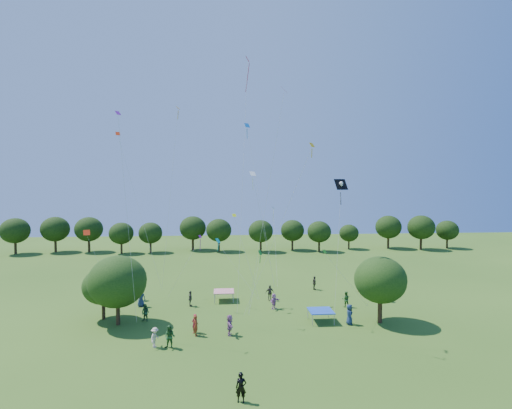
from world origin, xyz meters
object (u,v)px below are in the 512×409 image
object	(u,v)px
man_in_black	(241,387)
near_tree_east	(380,280)
tent_blue	(321,311)
pirate_kite	(341,186)
tent_red_stripe	(224,291)
red_high_kite	(246,107)
near_tree_west	(117,282)
near_tree_north	(103,286)

from	to	relation	value
man_in_black	near_tree_east	bearing A→B (deg)	48.93
tent_blue	pirate_kite	bearing A→B (deg)	23.84
tent_red_stripe	red_high_kite	distance (m)	19.92
near_tree_west	man_in_black	world-z (taller)	near_tree_west
pirate_kite	tent_blue	bearing A→B (deg)	-156.16
near_tree_west	near_tree_north	xyz separation A→B (m)	(-1.77, 1.67, -0.81)
near_tree_east	tent_blue	size ratio (longest dim) A/B	2.79
near_tree_north	tent_red_stripe	xyz separation A→B (m)	(11.41, 5.08, -2.13)
pirate_kite	man_in_black	bearing A→B (deg)	-125.74
near_tree_east	tent_blue	distance (m)	6.21
near_tree_north	pirate_kite	distance (m)	24.41
near_tree_west	red_high_kite	world-z (taller)	red_high_kite
tent_red_stripe	red_high_kite	xyz separation A→B (m)	(2.30, -2.20, 19.66)
near_tree_east	pirate_kite	size ratio (longest dim) A/B	0.51
red_high_kite	pirate_kite	bearing A→B (deg)	-26.93
tent_blue	pirate_kite	distance (m)	11.80
near_tree_west	man_in_black	xyz separation A→B (m)	(10.59, -13.93, -3.10)
tent_blue	man_in_black	size ratio (longest dim) A/B	1.26
red_high_kite	near_tree_west	bearing A→B (deg)	-159.14
near_tree_west	pirate_kite	distance (m)	22.42
red_high_kite	near_tree_east	bearing A→B (deg)	-26.32
near_tree_north	red_high_kite	world-z (taller)	red_high_kite
near_tree_west	red_high_kite	xyz separation A→B (m)	(11.95, 4.55, 16.72)
pirate_kite	tent_red_stripe	bearing A→B (deg)	148.98
near_tree_west	man_in_black	distance (m)	17.77
pirate_kite	near_tree_west	bearing A→B (deg)	-179.68
tent_blue	man_in_black	world-z (taller)	man_in_black
near_tree_east	tent_red_stripe	xyz separation A→B (m)	(-14.38, 8.18, -2.95)
near_tree_west	tent_red_stripe	world-z (taller)	near_tree_west
tent_red_stripe	man_in_black	bearing A→B (deg)	-87.40
near_tree_north	near_tree_east	distance (m)	26.00
tent_red_stripe	tent_blue	bearing A→B (deg)	-40.16
man_in_black	near_tree_west	bearing A→B (deg)	133.24
tent_blue	man_in_black	xyz separation A→B (m)	(-8.02, -13.12, -0.16)
tent_blue	pirate_kite	xyz separation A→B (m)	(2.08, 0.92, 11.58)
pirate_kite	near_tree_east	bearing A→B (deg)	-24.69
red_high_kite	near_tree_north	bearing A→B (deg)	-168.14
near_tree_west	near_tree_east	distance (m)	24.07
man_in_black	red_high_kite	size ratio (longest dim) A/B	0.07
near_tree_east	red_high_kite	world-z (taller)	red_high_kite
tent_red_stripe	near_tree_east	bearing A→B (deg)	-29.62
near_tree_west	tent_red_stripe	size ratio (longest dim) A/B	2.88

